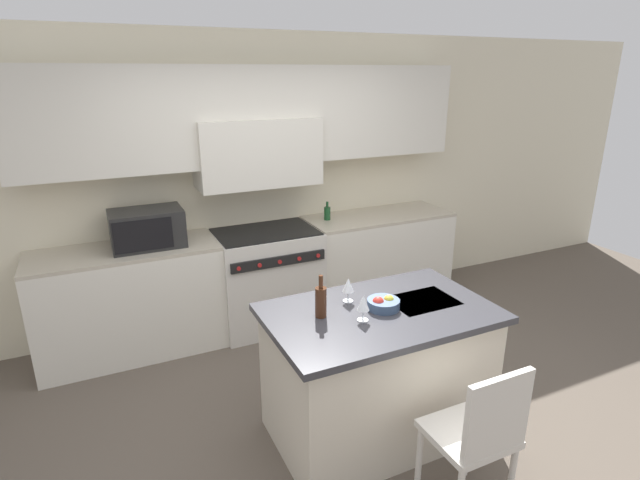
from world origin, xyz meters
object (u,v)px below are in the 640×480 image
(wine_bottle, at_px, (321,301))
(fruit_bowl, at_px, (383,304))
(oil_bottle_on_counter, at_px, (327,213))
(range_stove, at_px, (267,278))
(wine_glass_near, at_px, (363,304))
(microwave, at_px, (147,228))
(wine_glass_far, at_px, (348,286))
(island_chair, at_px, (479,433))

(wine_bottle, relative_size, fruit_bowl, 1.31)
(wine_bottle, bearing_deg, oil_bottle_on_counter, 62.81)
(range_stove, relative_size, wine_glass_near, 5.77)
(microwave, relative_size, oil_bottle_on_counter, 3.19)
(microwave, height_order, fruit_bowl, microwave)
(wine_bottle, height_order, fruit_bowl, wine_bottle)
(range_stove, xyz_separation_m, wine_glass_near, (-0.03, -1.85, 0.55))
(wine_glass_far, bearing_deg, fruit_bowl, -50.85)
(wine_glass_far, bearing_deg, range_stove, 90.52)
(range_stove, xyz_separation_m, island_chair, (0.25, -2.60, 0.08))
(wine_glass_near, xyz_separation_m, oil_bottle_on_counter, (0.71, 1.94, -0.01))
(wine_bottle, xyz_separation_m, fruit_bowl, (0.40, -0.07, -0.07))
(microwave, bearing_deg, wine_bottle, -65.16)
(island_chair, bearing_deg, wine_glass_near, 110.36)
(range_stove, relative_size, fruit_bowl, 4.57)
(wine_bottle, height_order, wine_glass_near, wine_bottle)
(microwave, height_order, wine_glass_far, microwave)
(wine_glass_far, bearing_deg, microwave, 123.14)
(range_stove, relative_size, wine_glass_far, 5.77)
(microwave, bearing_deg, oil_bottle_on_counter, 2.29)
(microwave, relative_size, wine_glass_near, 3.54)
(island_chair, xyz_separation_m, fruit_bowl, (-0.08, 0.83, 0.40))
(wine_glass_near, distance_m, wine_glass_far, 0.28)
(island_chair, distance_m, wine_glass_far, 1.15)
(fruit_bowl, bearing_deg, range_stove, 95.38)
(range_stove, distance_m, wine_bottle, 1.79)
(island_chair, relative_size, wine_bottle, 3.50)
(island_chair, distance_m, oil_bottle_on_counter, 2.76)
(range_stove, bearing_deg, wine_glass_near, -90.95)
(island_chair, bearing_deg, microwave, 115.99)
(island_chair, bearing_deg, fruit_bowl, 95.55)
(wine_bottle, height_order, oil_bottle_on_counter, wine_bottle)
(oil_bottle_on_counter, bearing_deg, wine_bottle, -117.19)
(fruit_bowl, bearing_deg, island_chair, -84.45)
(island_chair, xyz_separation_m, wine_bottle, (-0.48, 0.91, 0.47))
(wine_glass_near, bearing_deg, range_stove, 89.05)
(microwave, relative_size, wine_glass_far, 3.54)
(range_stove, bearing_deg, wine_bottle, -97.97)
(range_stove, height_order, fruit_bowl, fruit_bowl)
(range_stove, bearing_deg, microwave, 178.96)
(fruit_bowl, distance_m, oil_bottle_on_counter, 1.92)
(fruit_bowl, relative_size, oil_bottle_on_counter, 1.14)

